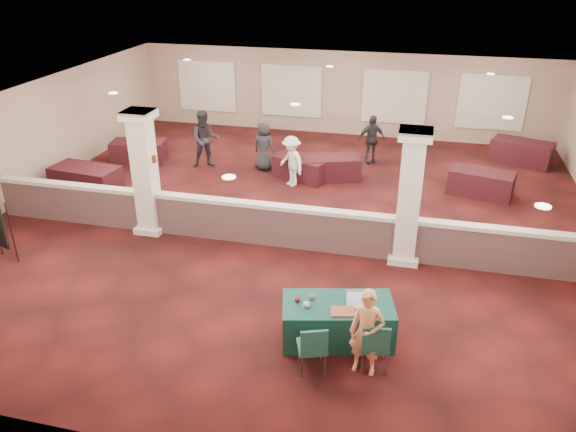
% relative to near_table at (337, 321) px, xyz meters
% --- Properties ---
extents(ground, '(16.00, 16.00, 0.00)m').
position_rel_near_table_xyz_m(ground, '(-1.94, 4.81, -0.39)').
color(ground, '#451111').
rests_on(ground, ground).
extents(wall_back, '(16.00, 0.04, 3.20)m').
position_rel_near_table_xyz_m(wall_back, '(-1.94, 12.81, 1.21)').
color(wall_back, gray).
rests_on(wall_back, ground).
extents(wall_front, '(16.00, 0.04, 3.20)m').
position_rel_near_table_xyz_m(wall_front, '(-1.94, -3.19, 1.21)').
color(wall_front, gray).
rests_on(wall_front, ground).
extents(wall_left, '(0.04, 16.00, 3.20)m').
position_rel_near_table_xyz_m(wall_left, '(-9.94, 4.81, 1.21)').
color(wall_left, gray).
rests_on(wall_left, ground).
extents(ceiling, '(16.00, 16.00, 0.02)m').
position_rel_near_table_xyz_m(ceiling, '(-1.94, 4.81, 2.81)').
color(ceiling, silver).
rests_on(ceiling, wall_back).
extents(partition_wall, '(15.60, 0.28, 1.10)m').
position_rel_near_table_xyz_m(partition_wall, '(-1.94, 3.31, 0.17)').
color(partition_wall, '#523738').
rests_on(partition_wall, ground).
extents(column_left, '(0.72, 0.72, 3.20)m').
position_rel_near_table_xyz_m(column_left, '(-5.44, 3.31, 1.24)').
color(column_left, silver).
rests_on(column_left, ground).
extents(column_right, '(0.72, 0.72, 3.20)m').
position_rel_near_table_xyz_m(column_right, '(1.06, 3.31, 1.24)').
color(column_right, silver).
rests_on(column_right, ground).
extents(sconce_left, '(0.12, 0.12, 0.18)m').
position_rel_near_table_xyz_m(sconce_left, '(-5.72, 3.31, 1.61)').
color(sconce_left, brown).
rests_on(sconce_left, column_left).
extents(sconce_right, '(0.12, 0.12, 0.18)m').
position_rel_near_table_xyz_m(sconce_right, '(-5.16, 3.31, 1.61)').
color(sconce_right, brown).
rests_on(sconce_right, column_left).
extents(near_table, '(2.23, 1.48, 0.79)m').
position_rel_near_table_xyz_m(near_table, '(0.00, 0.00, 0.00)').
color(near_table, '#0D3127').
rests_on(near_table, ground).
extents(conf_chair_main, '(0.57, 0.57, 0.99)m').
position_rel_near_table_xyz_m(conf_chair_main, '(0.76, -0.72, 0.19)').
color(conf_chair_main, '#205F57').
rests_on(conf_chair_main, ground).
extents(conf_chair_side, '(0.63, 0.63, 0.98)m').
position_rel_near_table_xyz_m(conf_chair_side, '(-0.27, -1.03, 0.18)').
color(conf_chair_side, '#205F57').
rests_on(conf_chair_side, ground).
extents(woman, '(0.62, 0.45, 1.63)m').
position_rel_near_table_xyz_m(woman, '(0.61, -0.77, 0.42)').
color(woman, '#FF8C6E').
rests_on(woman, ground).
extents(far_table_front_left, '(2.11, 1.22, 0.81)m').
position_rel_near_table_xyz_m(far_table_front_left, '(-8.44, 5.15, 0.01)').
color(far_table_front_left, black).
rests_on(far_table_front_left, ground).
extents(far_table_front_center, '(1.92, 1.42, 0.70)m').
position_rel_near_table_xyz_m(far_table_front_center, '(-2.42, 7.81, -0.04)').
color(far_table_front_center, black).
rests_on(far_table_front_center, ground).
extents(far_table_front_right, '(1.98, 1.32, 0.74)m').
position_rel_near_table_xyz_m(far_table_front_right, '(3.06, 7.81, -0.03)').
color(far_table_front_right, black).
rests_on(far_table_front_right, ground).
extents(far_table_back_left, '(1.93, 1.22, 0.72)m').
position_rel_near_table_xyz_m(far_table_back_left, '(-8.20, 8.01, -0.03)').
color(far_table_back_left, black).
rests_on(far_table_back_left, ground).
extents(far_table_back_center, '(1.97, 1.43, 0.72)m').
position_rel_near_table_xyz_m(far_table_back_center, '(-1.50, 8.01, -0.03)').
color(far_table_back_center, black).
rests_on(far_table_back_center, ground).
extents(far_table_back_right, '(2.15, 1.57, 0.78)m').
position_rel_near_table_xyz_m(far_table_back_right, '(4.56, 10.93, -0.00)').
color(far_table_back_right, black).
rests_on(far_table_back_right, ground).
extents(attendee_a, '(1.05, 0.84, 1.91)m').
position_rel_near_table_xyz_m(attendee_a, '(-5.76, 8.09, 0.56)').
color(attendee_a, black).
rests_on(attendee_a, ground).
extents(attendee_b, '(1.07, 1.01, 1.58)m').
position_rel_near_table_xyz_m(attendee_b, '(-2.60, 7.17, 0.40)').
color(attendee_b, silver).
rests_on(attendee_b, ground).
extents(attendee_c, '(1.08, 0.87, 1.66)m').
position_rel_near_table_xyz_m(attendee_c, '(-0.44, 9.79, 0.44)').
color(attendee_c, black).
rests_on(attendee_c, ground).
extents(attendee_d, '(0.89, 0.65, 1.61)m').
position_rel_near_table_xyz_m(attendee_d, '(-3.80, 8.31, 0.41)').
color(attendee_d, black).
rests_on(attendee_d, ground).
extents(laptop_base, '(0.40, 0.32, 0.02)m').
position_rel_near_table_xyz_m(laptop_base, '(0.33, 0.02, 0.40)').
color(laptop_base, silver).
rests_on(laptop_base, near_table).
extents(laptop_screen, '(0.35, 0.10, 0.24)m').
position_rel_near_table_xyz_m(laptop_screen, '(0.30, 0.14, 0.53)').
color(laptop_screen, silver).
rests_on(laptop_screen, near_table).
extents(screen_glow, '(0.32, 0.08, 0.20)m').
position_rel_near_table_xyz_m(screen_glow, '(0.30, 0.14, 0.52)').
color(screen_glow, '#AEBBD1').
rests_on(screen_glow, near_table).
extents(knitting, '(0.50, 0.42, 0.03)m').
position_rel_near_table_xyz_m(knitting, '(0.12, -0.25, 0.41)').
color(knitting, '#D14721').
rests_on(knitting, near_table).
extents(yarn_cream, '(0.12, 0.12, 0.12)m').
position_rel_near_table_xyz_m(yarn_cream, '(-0.55, -0.25, 0.45)').
color(yarn_cream, beige).
rests_on(yarn_cream, near_table).
extents(yarn_red, '(0.11, 0.11, 0.11)m').
position_rel_near_table_xyz_m(yarn_red, '(-0.75, -0.13, 0.45)').
color(yarn_red, maroon).
rests_on(yarn_red, near_table).
extents(yarn_grey, '(0.11, 0.11, 0.11)m').
position_rel_near_table_xyz_m(yarn_grey, '(-0.50, 0.01, 0.45)').
color(yarn_grey, '#4D4D52').
rests_on(yarn_grey, near_table).
extents(scissors, '(0.13, 0.06, 0.01)m').
position_rel_near_table_xyz_m(scissors, '(0.75, -0.13, 0.40)').
color(scissors, red).
rests_on(scissors, near_table).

